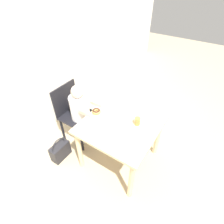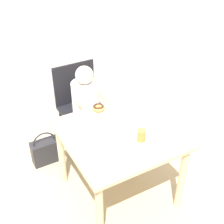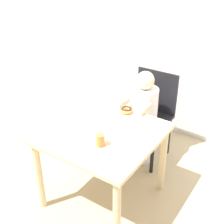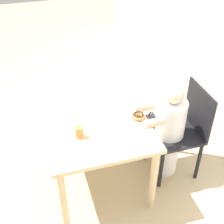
# 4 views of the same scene
# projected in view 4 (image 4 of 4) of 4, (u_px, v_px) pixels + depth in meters

# --- Properties ---
(ground_plane) EXTENTS (12.00, 12.00, 0.00)m
(ground_plane) POSITION_uv_depth(u_px,v_px,m) (99.00, 182.00, 3.07)
(ground_plane) COLOR tan
(dining_table) EXTENTS (0.90, 0.89, 0.72)m
(dining_table) POSITION_uv_depth(u_px,v_px,m) (97.00, 136.00, 2.71)
(dining_table) COLOR beige
(dining_table) RESTS_ON ground_plane
(chair) EXTENTS (0.45, 0.46, 0.92)m
(chair) POSITION_uv_depth(u_px,v_px,m) (181.00, 130.00, 2.96)
(chair) COLOR black
(chair) RESTS_ON ground_plane
(child_figure) EXTENTS (0.28, 0.45, 1.01)m
(child_figure) POSITION_uv_depth(u_px,v_px,m) (169.00, 132.00, 2.92)
(child_figure) COLOR white
(child_figure) RESTS_ON ground_plane
(donut) EXTENTS (0.12, 0.12, 0.05)m
(donut) POSITION_uv_depth(u_px,v_px,m) (138.00, 116.00, 2.72)
(donut) COLOR tan
(donut) RESTS_ON dining_table
(napkin) EXTENTS (0.25, 0.25, 0.00)m
(napkin) POSITION_uv_depth(u_px,v_px,m) (98.00, 125.00, 2.65)
(napkin) COLOR white
(napkin) RESTS_ON dining_table
(handbag) EXTENTS (0.29, 0.14, 0.37)m
(handbag) POSITION_uv_depth(u_px,v_px,m) (152.00, 130.00, 3.50)
(handbag) COLOR #232328
(handbag) RESTS_ON ground_plane
(cup) EXTENTS (0.07, 0.07, 0.10)m
(cup) POSITION_uv_depth(u_px,v_px,m) (79.00, 132.00, 2.50)
(cup) COLOR orange
(cup) RESTS_ON dining_table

